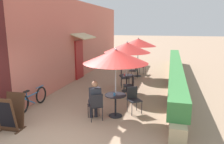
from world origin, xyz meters
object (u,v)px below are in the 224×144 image
Objects in this scene: cafe_chair_mid_left at (130,84)px; cafe_chair_near_left at (134,98)px; cafe_chair_far_left at (140,65)px; menu_board at (11,113)px; coffee_cup_near at (114,94)px; cafe_chair_far_right at (135,70)px; patio_table_near at (116,102)px; cafe_chair_mid_right at (124,76)px; patio_table_mid at (127,80)px; patio_umbrella_mid at (127,47)px; patio_umbrella_far at (138,42)px; patio_umbrella_near at (116,56)px; coffee_cup_mid at (125,75)px; coffee_cup_far at (137,63)px; bicycle_leaning at (32,99)px; cafe_chair_near_right at (96,104)px; patio_table_far at (138,68)px; seated_patron_near_right at (95,98)px.

cafe_chair_near_left is at bearing 176.51° from cafe_chair_mid_left.
menu_board is at bearing -4.98° from cafe_chair_far_left.
coffee_cup_near is 0.10× the size of cafe_chair_far_right.
patio_table_near is 0.83× the size of cafe_chair_mid_right.
cafe_chair_mid_right reaches higher than patio_table_mid.
patio_umbrella_mid reaches higher than cafe_chair_mid_left.
menu_board is at bearing -107.82° from patio_umbrella_far.
patio_umbrella_near is 1.61m from cafe_chair_near_left.
patio_umbrella_mid reaches higher than coffee_cup_mid.
menu_board is at bearing -148.43° from coffee_cup_near.
coffee_cup_far is at bearing 92.41° from patio_umbrella_near.
bicycle_leaning is at bearing -134.36° from patio_table_mid.
coffee_cup_near is at bearing -99.24° from patio_umbrella_near.
coffee_cup_near is at bearing -165.74° from cafe_chair_far_right.
cafe_chair_mid_right is at bearing -108.12° from cafe_chair_near_left.
cafe_chair_mid_left and cafe_chair_far_right have the same top height.
patio_umbrella_far is 6.83m from bicycle_leaning.
cafe_chair_far_left is at bearing 75.16° from coffee_cup_far.
cafe_chair_near_right is 6.54m from patio_umbrella_far.
patio_table_far is (0.34, 6.37, -0.02)m from cafe_chair_near_right.
seated_patron_near_right reaches higher than coffee_cup_far.
patio_umbrella_far is at bearing -13.59° from cafe_chair_mid_left.
patio_table_near is 3.48m from cafe_chair_mid_right.
cafe_chair_far_left is 0.51× the size of bicycle_leaning.
patio_table_mid is 2.40m from cafe_chair_far_right.
cafe_chair_mid_right is (-0.48, 3.45, 0.02)m from patio_table_near.
coffee_cup_near is 0.09× the size of menu_board.
patio_table_near is at bearing -85.98° from patio_umbrella_mid.
patio_table_mid is at bearing 104.04° from patio_umbrella_mid.
menu_board is at bearing -107.82° from patio_table_far.
cafe_chair_far_left is (0.09, 3.77, 0.02)m from patio_table_mid.
cafe_chair_near_right is at bearing -137.24° from patio_umbrella_near.
patio_umbrella_mid is 1.00× the size of patio_umbrella_far.
cafe_chair_far_left is (-0.09, 6.68, -0.25)m from coffee_cup_near.
seated_patron_near_right is 6.98m from cafe_chair_far_left.
coffee_cup_near is 6.00m from patio_table_far.
patio_umbrella_mid is at bearing -167.21° from cafe_chair_far_right.
patio_umbrella_near is at bearing 6.36° from cafe_chair_near_right.
coffee_cup_mid is at bearing -169.04° from cafe_chair_far_right.
cafe_chair_far_right is (-0.24, 5.21, 0.02)m from patio_table_near.
patio_table_near is 3.10m from menu_board.
coffee_cup_far is at bearing 91.00° from patio_umbrella_mid.
cafe_chair_far_right is at bearing 154.80° from cafe_chair_mid_right.
coffee_cup_far is at bearing 125.00° from patio_umbrella_far.
patio_umbrella_near is at bearing -87.59° from coffee_cup_far.
cafe_chair_far_left is at bearing 6.36° from cafe_chair_far_right.
patio_table_mid is at bearing -167.21° from cafe_chair_far_right.
cafe_chair_far_left is 8.64m from menu_board.
patio_umbrella_mid reaches higher than patio_table_far.
cafe_chair_far_left is (0.17, 3.88, -0.25)m from coffee_cup_mid.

